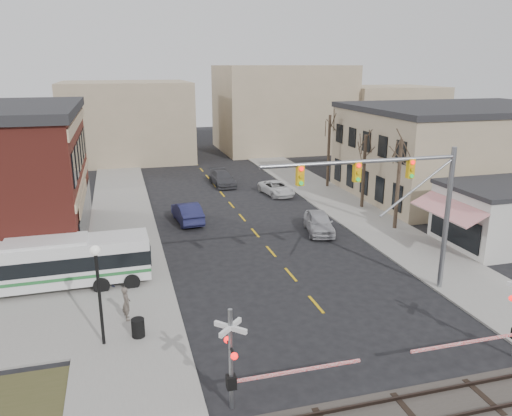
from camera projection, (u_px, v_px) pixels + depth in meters
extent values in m
plane|color=black|center=(332.00, 323.00, 24.28)|extent=(160.00, 160.00, 0.00)
cube|color=gray|center=(122.00, 219.00, 40.33)|extent=(5.00, 60.00, 0.12)
cube|color=gray|center=(338.00, 202.00, 45.23)|extent=(5.00, 60.00, 0.12)
cube|color=#2D231E|center=(398.00, 398.00, 18.62)|extent=(160.00, 0.08, 0.14)
cube|color=tan|center=(83.00, 181.00, 34.82)|extent=(0.10, 15.00, 0.50)
cube|color=tan|center=(77.00, 122.00, 33.69)|extent=(0.10, 15.00, 0.70)
cube|color=black|center=(86.00, 215.00, 35.52)|extent=(0.08, 13.00, 2.60)
cube|color=gray|center=(461.00, 153.00, 47.36)|extent=(20.00, 15.00, 8.00)
cube|color=#262628|center=(466.00, 108.00, 46.18)|extent=(20.30, 15.30, 0.50)
cube|color=beige|center=(506.00, 217.00, 34.33)|extent=(8.00, 6.00, 4.00)
cube|color=#262628|center=(510.00, 187.00, 33.73)|extent=(8.20, 6.20, 0.30)
cube|color=red|center=(447.00, 208.00, 32.82)|extent=(1.68, 6.00, 0.87)
cylinder|color=#382B21|center=(398.00, 185.00, 37.13)|extent=(0.28, 0.28, 6.75)
cylinder|color=#382B21|center=(364.00, 171.00, 42.82)|extent=(0.28, 0.28, 6.30)
cylinder|color=#382B21|center=(329.00, 151.00, 50.15)|extent=(0.28, 0.28, 7.20)
cube|color=silver|center=(48.00, 263.00, 27.35)|extent=(10.91, 2.57, 2.36)
cube|color=black|center=(48.00, 261.00, 27.31)|extent=(10.95, 2.61, 0.81)
cube|color=#236A31|center=(49.00, 273.00, 27.51)|extent=(10.95, 2.61, 0.18)
cylinder|color=black|center=(50.00, 283.00, 27.67)|extent=(0.95, 2.37, 0.91)
cylinder|color=gray|center=(446.00, 221.00, 26.92)|extent=(0.28, 0.28, 8.00)
cylinder|color=gray|center=(362.00, 162.00, 24.59)|extent=(10.53, 0.20, 0.20)
cube|color=gold|center=(410.00, 169.00, 25.45)|extent=(0.35, 0.30, 1.00)
cube|color=gold|center=(357.00, 172.00, 24.67)|extent=(0.35, 0.30, 1.00)
cube|color=gold|center=(300.00, 175.00, 23.90)|extent=(0.35, 0.30, 1.00)
cylinder|color=gray|center=(231.00, 360.00, 17.72)|extent=(0.16, 0.16, 4.00)
cube|color=silver|center=(230.00, 327.00, 17.36)|extent=(1.00, 1.00, 0.18)
cube|color=silver|center=(230.00, 327.00, 17.36)|extent=(1.00, 1.00, 0.18)
sphere|color=#FF0C0C|center=(234.00, 356.00, 17.07)|extent=(0.26, 0.26, 0.26)
sphere|color=#FF0C0C|center=(227.00, 340.00, 18.09)|extent=(0.26, 0.26, 0.26)
cube|color=black|center=(231.00, 382.00, 17.97)|extent=(0.35, 0.35, 0.50)
cube|color=#FF0C0C|center=(299.00, 371.00, 18.64)|extent=(5.00, 0.10, 0.10)
sphere|color=#FF0C0C|center=(512.00, 298.00, 21.29)|extent=(0.26, 0.26, 0.26)
cube|color=#FF0C0C|center=(465.00, 343.00, 20.49)|extent=(5.00, 0.10, 0.10)
cylinder|color=black|center=(100.00, 300.00, 21.66)|extent=(0.14, 0.14, 4.29)
sphere|color=silver|center=(95.00, 250.00, 21.03)|extent=(0.44, 0.44, 0.44)
cylinder|color=black|center=(138.00, 328.00, 22.74)|extent=(0.60, 0.60, 0.87)
imported|color=#A2A1A6|center=(319.00, 222.00, 37.16)|extent=(2.80, 4.91, 1.57)
imported|color=#1A1C41|center=(187.00, 212.00, 39.62)|extent=(2.12, 5.03, 1.62)
imported|color=silver|center=(276.00, 188.00, 47.98)|extent=(2.83, 4.93, 1.29)
imported|color=#3B3C40|center=(222.00, 179.00, 51.69)|extent=(2.25, 5.09, 1.45)
imported|color=#594F47|center=(126.00, 303.00, 24.18)|extent=(0.49, 0.67, 1.69)
imported|color=#373C60|center=(116.00, 271.00, 27.97)|extent=(0.98, 1.03, 1.68)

